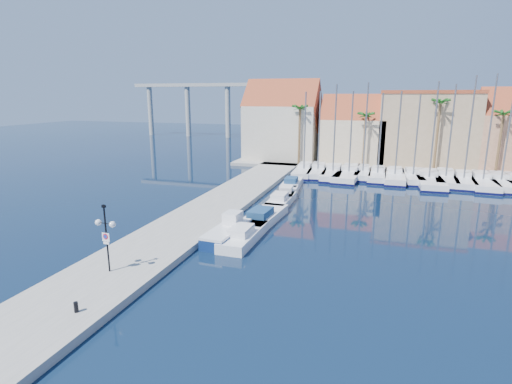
{
  "coord_description": "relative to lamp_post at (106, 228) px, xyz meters",
  "views": [
    {
      "loc": [
        6.77,
        -20.49,
        11.25
      ],
      "look_at": [
        -3.58,
        11.88,
        3.0
      ],
      "focal_mm": 28.0,
      "sensor_mm": 36.0,
      "label": 1
    }
  ],
  "objects": [
    {
      "name": "building_0",
      "position": [
        -0.94,
        48.22,
        3.17
      ],
      "size": [
        12.3,
        9.0,
        13.5
      ],
      "color": "beige",
      "rests_on": "shore_north"
    },
    {
      "name": "sailboat_12",
      "position": [
        30.18,
        37.19,
        -2.79
      ],
      "size": [
        3.26,
        10.63,
        11.46
      ],
      "rotation": [
        0.0,
        0.0,
        0.05
      ],
      "color": "white",
      "rests_on": "ground"
    },
    {
      "name": "palm_0",
      "position": [
        3.06,
        43.22,
        5.73
      ],
      "size": [
        2.6,
        2.6,
        10.15
      ],
      "color": "brown",
      "rests_on": "shore_north"
    },
    {
      "name": "palm_1",
      "position": [
        13.06,
        43.22,
        4.78
      ],
      "size": [
        2.6,
        2.6,
        9.15
      ],
      "color": "brown",
      "rests_on": "shore_north"
    },
    {
      "name": "motorboat_west_3",
      "position": [
        5.88,
        23.45,
        -2.85
      ],
      "size": [
        2.24,
        5.71,
        1.4
      ],
      "rotation": [
        0.0,
        0.0,
        0.08
      ],
      "color": "white",
      "rests_on": "ground"
    },
    {
      "name": "motorboat_west_4",
      "position": [
        5.26,
        28.46,
        -2.85
      ],
      "size": [
        2.43,
        6.47,
        1.4
      ],
      "rotation": [
        0.0,
        0.0,
        0.06
      ],
      "color": "white",
      "rests_on": "ground"
    },
    {
      "name": "motorboat_west_1",
      "position": [
        5.86,
        13.95,
        -2.85
      ],
      "size": [
        2.94,
        7.63,
        1.4
      ],
      "rotation": [
        0.0,
        0.0,
        -0.07
      ],
      "color": "white",
      "rests_on": "ground"
    },
    {
      "name": "building_1",
      "position": [
        11.06,
        48.22,
        1.94
      ],
      "size": [
        10.3,
        8.0,
        11.0
      ],
      "color": "#CEB691",
      "rests_on": "shore_north"
    },
    {
      "name": "viaduct",
      "position": [
        -30.01,
        83.22,
        6.89
      ],
      "size": [
        48.0,
        2.2,
        14.45
      ],
      "color": "#9E9E99",
      "rests_on": "ground"
    },
    {
      "name": "building_2",
      "position": [
        22.06,
        49.22,
        2.9
      ],
      "size": [
        14.2,
        10.2,
        11.5
      ],
      "color": "tan",
      "rests_on": "shore_north"
    },
    {
      "name": "sailboat_9",
      "position": [
        23.96,
        37.59,
        -2.78
      ],
      "size": [
        3.42,
        10.62,
        12.62
      ],
      "rotation": [
        0.0,
        0.0,
        -0.06
      ],
      "color": "white",
      "rests_on": "ground"
    },
    {
      "name": "sailboat_5",
      "position": [
        15.37,
        37.26,
        -2.76
      ],
      "size": [
        2.49,
        8.77,
        11.56
      ],
      "rotation": [
        0.0,
        0.0,
        -0.02
      ],
      "color": "white",
      "rests_on": "ground"
    },
    {
      "name": "motorboat_west_2",
      "position": [
        5.97,
        20.11,
        -2.85
      ],
      "size": [
        2.08,
        6.39,
        1.4
      ],
      "rotation": [
        0.0,
        0.0,
        0.01
      ],
      "color": "white",
      "rests_on": "ground"
    },
    {
      "name": "palm_3",
      "position": [
        31.06,
        43.22,
        5.25
      ],
      "size": [
        2.6,
        2.6,
        9.65
      ],
      "color": "brown",
      "rests_on": "shore_north"
    },
    {
      "name": "shore_north",
      "position": [
        19.06,
        49.22,
        -3.1
      ],
      "size": [
        54.0,
        16.0,
        0.5
      ],
      "primitive_type": "cube",
      "color": "gray",
      "rests_on": "ground"
    },
    {
      "name": "sailboat_1",
      "position": [
        7.09,
        37.64,
        -2.77
      ],
      "size": [
        3.18,
        9.72,
        11.82
      ],
      "rotation": [
        0.0,
        0.0,
        0.07
      ],
      "color": "white",
      "rests_on": "ground"
    },
    {
      "name": "fishing_boat",
      "position": [
        4.48,
        8.81,
        -2.68
      ],
      "size": [
        2.28,
        5.87,
        2.01
      ],
      "rotation": [
        0.0,
        0.0,
        -0.06
      ],
      "color": "navy",
      "rests_on": "ground"
    },
    {
      "name": "bollard",
      "position": [
        1.53,
        -4.62,
        -2.58
      ],
      "size": [
        0.22,
        0.22,
        0.55
      ],
      "primitive_type": "cylinder",
      "color": "black",
      "rests_on": "quay_west"
    },
    {
      "name": "quay_west",
      "position": [
        0.06,
        14.72,
        -3.1
      ],
      "size": [
        6.0,
        77.0,
        0.5
      ],
      "primitive_type": "cube",
      "color": "gray",
      "rests_on": "ground"
    },
    {
      "name": "lamp_post",
      "position": [
        0.0,
        0.0,
        0.0
      ],
      "size": [
        1.48,
        0.46,
        4.35
      ],
      "rotation": [
        0.0,
        0.0,
        -0.06
      ],
      "color": "black",
      "rests_on": "quay_west"
    },
    {
      "name": "sailboat_4",
      "position": [
        13.37,
        37.98,
        -2.73
      ],
      "size": [
        2.29,
        8.31,
        12.93
      ],
      "rotation": [
        0.0,
        0.0,
        0.01
      ],
      "color": "white",
      "rests_on": "ground"
    },
    {
      "name": "sailboat_10",
      "position": [
        25.99,
        36.96,
        -2.75
      ],
      "size": [
        3.07,
        9.68,
        13.63
      ],
      "rotation": [
        0.0,
        0.0,
        -0.06
      ],
      "color": "white",
      "rests_on": "ground"
    },
    {
      "name": "sailboat_8",
      "position": [
        21.74,
        36.35,
        -2.79
      ],
      "size": [
        3.58,
        11.93,
        12.94
      ],
      "rotation": [
        0.0,
        0.0,
        0.04
      ],
      "color": "white",
      "rests_on": "ground"
    },
    {
      "name": "motorboat_west_0",
      "position": [
        5.83,
        8.77,
        -2.85
      ],
      "size": [
        2.23,
        6.65,
        1.4
      ],
      "rotation": [
        0.0,
        0.0,
        -0.02
      ],
      "color": "white",
      "rests_on": "ground"
    },
    {
      "name": "sailboat_6",
      "position": [
        17.6,
        37.13,
        -2.78
      ],
      "size": [
        2.61,
        9.8,
        11.79
      ],
      "rotation": [
        0.0,
        0.0,
        -0.0
      ],
      "color": "white",
      "rests_on": "ground"
    },
    {
      "name": "palm_2",
      "position": [
        23.06,
        43.22,
        6.66
      ],
      "size": [
        2.6,
        2.6,
        11.15
      ],
      "color": "brown",
      "rests_on": "shore_north"
    },
    {
      "name": "sailboat_0",
      "position": [
        5.15,
        37.22,
        -2.77
      ],
      "size": [
        2.91,
        9.37,
        11.73
      ],
      "rotation": [
        0.0,
        0.0,
        0.05
      ],
      "color": "white",
      "rests_on": "ground"
    },
    {
      "name": "sailboat_2",
      "position": [
        9.35,
        36.91,
        -2.77
      ],
      "size": [
        2.84,
        10.21,
        12.7
      ],
      "rotation": [
        0.0,
        0.0,
        0.02
      ],
      "color": "white",
      "rests_on": "ground"
    },
    {
      "name": "sailboat_7",
      "position": [
        19.87,
        37.33,
        -2.76
      ],
      "size": [
        2.97,
        8.68,
        11.36
      ],
      "rotation": [
        0.0,
        0.0,
        0.08
      ],
      "color": "white",
      "rests_on": "ground"
    },
    {
      "name": "ground",
      "position": [
        9.06,
        1.22,
        -3.35
      ],
      "size": [
        260.0,
        260.0,
        0.0
      ],
      "primitive_type": "plane",
      "color": "black",
      "rests_on": "ground"
    },
    {
      "name": "sailboat_11",
      "position": [
        28.19,
        36.99,
        -2.77
      ],
      "size": [
        3.56,
        11.13,
        13.79
      ],
      "rotation": [
        0.0,
        0.0,
        -0.06
      ],
      "color": "white",
      "rests_on": "ground"
    },
    {
      "name": "sailboat_3",
      "position": [
        11.59,
        37.19,
        -2.8
      ],
      "size": [
        3.97,
        11.99,
        11.81
      ],
      "rotation": [
        0.0,
        0.0,
        -0.07
      ],
      "color": "white",
      "rests_on": "ground"
    }
  ]
}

